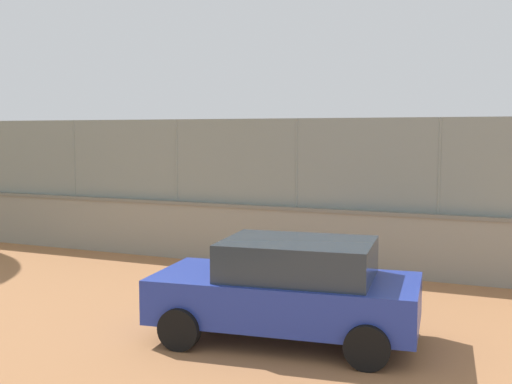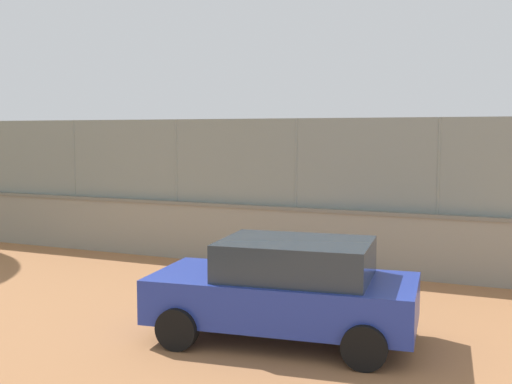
# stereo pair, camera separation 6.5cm
# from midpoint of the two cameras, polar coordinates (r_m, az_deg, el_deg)

# --- Properties ---
(ground_plane) EXTENTS (260.00, 260.00, 0.00)m
(ground_plane) POSITION_cam_midpoint_polar(r_m,az_deg,el_deg) (27.63, 9.08, -1.09)
(ground_plane) COLOR #A36B42
(perimeter_wall) EXTENTS (25.76, 0.78, 1.42)m
(perimeter_wall) POSITION_cam_midpoint_polar(r_m,az_deg,el_deg) (14.60, 3.56, -4.08)
(perimeter_wall) COLOR gray
(perimeter_wall) RESTS_ON ground_plane
(fence_panel_on_wall) EXTENTS (25.31, 0.41, 2.02)m
(fence_panel_on_wall) POSITION_cam_midpoint_polar(r_m,az_deg,el_deg) (14.41, 3.60, 2.66)
(fence_panel_on_wall) COLOR gray
(fence_panel_on_wall) RESTS_ON perimeter_wall
(player_near_wall_returning) EXTENTS (0.78, 1.27, 1.66)m
(player_near_wall_returning) POSITION_cam_midpoint_polar(r_m,az_deg,el_deg) (20.90, -10.13, -0.52)
(player_near_wall_returning) COLOR #B2B2B2
(player_near_wall_returning) RESTS_ON ground_plane
(player_baseline_waiting) EXTENTS (1.28, 0.77, 1.66)m
(player_baseline_waiting) POSITION_cam_midpoint_polar(r_m,az_deg,el_deg) (19.46, 6.09, -0.91)
(player_baseline_waiting) COLOR #591919
(player_baseline_waiting) RESTS_ON ground_plane
(player_crossing_court) EXTENTS (0.91, 1.00, 1.59)m
(player_crossing_court) POSITION_cam_midpoint_polar(r_m,az_deg,el_deg) (22.39, 0.83, -0.15)
(player_crossing_court) COLOR navy
(player_crossing_court) RESTS_ON ground_plane
(sports_ball) EXTENTS (0.08, 0.08, 0.08)m
(sports_ball) POSITION_cam_midpoint_polar(r_m,az_deg,el_deg) (20.49, -12.74, 0.20)
(sports_ball) COLOR white
(courtside_bench) EXTENTS (1.60, 0.40, 0.87)m
(courtside_bench) POSITION_cam_midpoint_polar(r_m,az_deg,el_deg) (20.30, -18.83, -2.38)
(courtside_bench) COLOR gray
(courtside_bench) RESTS_ON ground_plane
(parked_car_blue) EXTENTS (4.14, 2.39, 1.53)m
(parked_car_blue) POSITION_cam_midpoint_polar(r_m,az_deg,el_deg) (9.59, 2.77, -8.68)
(parked_car_blue) COLOR #23389E
(parked_car_blue) RESTS_ON ground_plane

